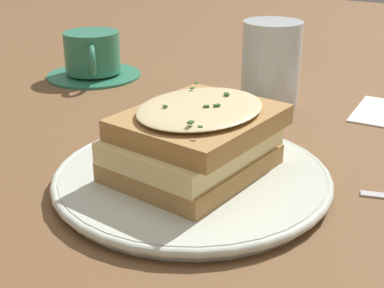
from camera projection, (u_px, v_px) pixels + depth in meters
name	position (u px, v px, depth m)	size (l,w,h in m)	color
ground_plane	(181.00, 177.00, 0.50)	(2.40, 2.40, 0.00)	brown
dinner_plate	(192.00, 177.00, 0.48)	(0.25, 0.25, 0.01)	silver
sandwich	(195.00, 139.00, 0.47)	(0.13, 0.15, 0.07)	#B2844C
teacup_with_saucer	(93.00, 57.00, 0.80)	(0.14, 0.14, 0.07)	#338466
water_glass	(271.00, 64.00, 0.67)	(0.07, 0.07, 0.11)	silver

